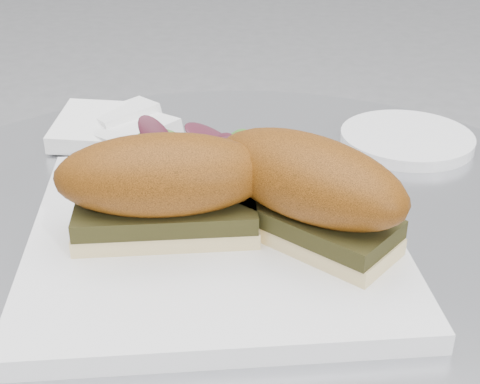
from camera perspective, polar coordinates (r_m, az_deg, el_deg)
The scene contains 6 objects.
plate at distance 0.52m, azimuth -2.24°, elevation -3.75°, with size 0.28×0.28×0.02m, color white.
sandwich_left at distance 0.49m, azimuth -6.50°, elevation 0.56°, with size 0.17×0.10×0.08m.
sandwich_right at distance 0.49m, azimuth 5.72°, elevation 0.36°, with size 0.17×0.15×0.08m.
salad at distance 0.58m, azimuth -3.17°, elevation 3.34°, with size 0.11×0.11×0.05m, color #589731, non-canonical shape.
napkin at distance 0.71m, azimuth -10.34°, elevation 4.70°, with size 0.12×0.12×0.02m, color white, non-canonical shape.
saucer at distance 0.72m, azimuth 14.04°, elevation 4.43°, with size 0.14×0.14×0.01m, color white.
Camera 1 is at (0.05, -0.45, 1.02)m, focal length 50.00 mm.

